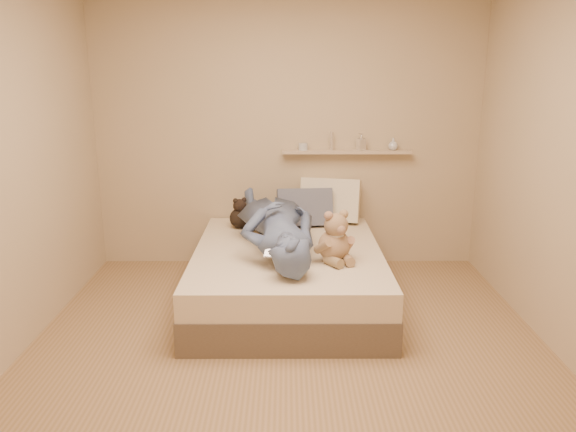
{
  "coord_description": "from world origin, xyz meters",
  "views": [
    {
      "loc": [
        -0.01,
        -3.36,
        1.88
      ],
      "look_at": [
        0.0,
        0.65,
        0.8
      ],
      "focal_mm": 35.0,
      "sensor_mm": 36.0,
      "label": 1
    }
  ],
  "objects_px": {
    "teddy_bear": "(335,241)",
    "game_console": "(275,254)",
    "dark_plush": "(240,215)",
    "pillow_cream": "(330,201)",
    "bed": "(288,275)",
    "wall_shelf": "(347,152)",
    "person": "(276,223)",
    "pillow_grey": "(305,207)"
  },
  "relations": [
    {
      "from": "teddy_bear",
      "to": "game_console",
      "type": "bearing_deg",
      "value": -155.6
    },
    {
      "from": "dark_plush",
      "to": "pillow_cream",
      "type": "distance_m",
      "value": 0.87
    },
    {
      "from": "bed",
      "to": "game_console",
      "type": "bearing_deg",
      "value": -100.68
    },
    {
      "from": "teddy_bear",
      "to": "wall_shelf",
      "type": "bearing_deg",
      "value": 80.76
    },
    {
      "from": "dark_plush",
      "to": "person",
      "type": "xyz_separation_m",
      "value": [
        0.34,
        -0.56,
        0.08
      ]
    },
    {
      "from": "pillow_cream",
      "to": "bed",
      "type": "bearing_deg",
      "value": -115.64
    },
    {
      "from": "dark_plush",
      "to": "wall_shelf",
      "type": "distance_m",
      "value": 1.16
    },
    {
      "from": "dark_plush",
      "to": "person",
      "type": "distance_m",
      "value": 0.66
    },
    {
      "from": "person",
      "to": "bed",
      "type": "bearing_deg",
      "value": 146.24
    },
    {
      "from": "pillow_grey",
      "to": "game_console",
      "type": "bearing_deg",
      "value": -101.9
    },
    {
      "from": "teddy_bear",
      "to": "wall_shelf",
      "type": "relative_size",
      "value": 0.33
    },
    {
      "from": "game_console",
      "to": "pillow_grey",
      "type": "relative_size",
      "value": 0.32
    },
    {
      "from": "bed",
      "to": "wall_shelf",
      "type": "relative_size",
      "value": 1.58
    },
    {
      "from": "game_console",
      "to": "pillow_grey",
      "type": "bearing_deg",
      "value": 78.1
    },
    {
      "from": "game_console",
      "to": "pillow_cream",
      "type": "distance_m",
      "value": 1.42
    },
    {
      "from": "teddy_bear",
      "to": "person",
      "type": "height_order",
      "value": "person"
    },
    {
      "from": "game_console",
      "to": "bed",
      "type": "bearing_deg",
      "value": 79.32
    },
    {
      "from": "game_console",
      "to": "teddy_bear",
      "type": "height_order",
      "value": "teddy_bear"
    },
    {
      "from": "bed",
      "to": "game_console",
      "type": "distance_m",
      "value": 0.63
    },
    {
      "from": "bed",
      "to": "pillow_cream",
      "type": "distance_m",
      "value": 1.01
    },
    {
      "from": "wall_shelf",
      "to": "pillow_cream",
      "type": "bearing_deg",
      "value": -152.47
    },
    {
      "from": "pillow_grey",
      "to": "teddy_bear",
      "type": "bearing_deg",
      "value": -78.76
    },
    {
      "from": "game_console",
      "to": "pillow_cream",
      "type": "height_order",
      "value": "pillow_cream"
    },
    {
      "from": "teddy_bear",
      "to": "person",
      "type": "bearing_deg",
      "value": 142.46
    },
    {
      "from": "teddy_bear",
      "to": "pillow_cream",
      "type": "height_order",
      "value": "pillow_cream"
    },
    {
      "from": "bed",
      "to": "teddy_bear",
      "type": "xyz_separation_m",
      "value": [
        0.35,
        -0.3,
        0.39
      ]
    },
    {
      "from": "game_console",
      "to": "wall_shelf",
      "type": "bearing_deg",
      "value": 65.46
    },
    {
      "from": "game_console",
      "to": "pillow_grey",
      "type": "height_order",
      "value": "pillow_grey"
    },
    {
      "from": "game_console",
      "to": "dark_plush",
      "type": "relative_size",
      "value": 0.57
    },
    {
      "from": "dark_plush",
      "to": "wall_shelf",
      "type": "relative_size",
      "value": 0.24
    },
    {
      "from": "teddy_bear",
      "to": "dark_plush",
      "type": "height_order",
      "value": "teddy_bear"
    },
    {
      "from": "pillow_grey",
      "to": "person",
      "type": "height_order",
      "value": "person"
    },
    {
      "from": "pillow_cream",
      "to": "pillow_grey",
      "type": "xyz_separation_m",
      "value": [
        -0.24,
        -0.14,
        -0.03
      ]
    },
    {
      "from": "teddy_bear",
      "to": "dark_plush",
      "type": "xyz_separation_m",
      "value": [
        -0.79,
        0.9,
        -0.04
      ]
    },
    {
      "from": "bed",
      "to": "teddy_bear",
      "type": "bearing_deg",
      "value": -40.35
    },
    {
      "from": "pillow_grey",
      "to": "wall_shelf",
      "type": "distance_m",
      "value": 0.66
    },
    {
      "from": "bed",
      "to": "game_console",
      "type": "height_order",
      "value": "game_console"
    },
    {
      "from": "bed",
      "to": "pillow_grey",
      "type": "xyz_separation_m",
      "value": [
        0.16,
        0.69,
        0.4
      ]
    },
    {
      "from": "pillow_grey",
      "to": "person",
      "type": "distance_m",
      "value": 0.69
    },
    {
      "from": "teddy_bear",
      "to": "pillow_grey",
      "type": "xyz_separation_m",
      "value": [
        -0.2,
        0.99,
        0.01
      ]
    },
    {
      "from": "bed",
      "to": "pillow_grey",
      "type": "bearing_deg",
      "value": 77.22
    },
    {
      "from": "game_console",
      "to": "pillow_cream",
      "type": "xyz_separation_m",
      "value": [
        0.49,
        1.33,
        0.07
      ]
    }
  ]
}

